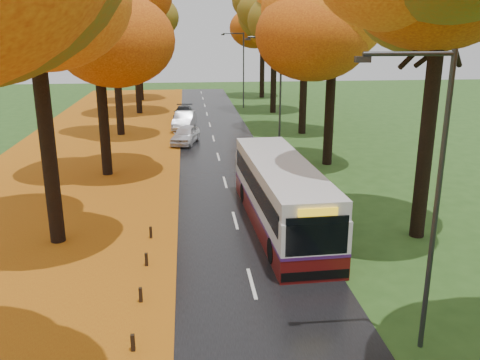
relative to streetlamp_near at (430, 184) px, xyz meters
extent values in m
cube|color=black|center=(-3.95, 17.00, -4.69)|extent=(6.50, 90.00, 0.04)
cube|color=silver|center=(-3.95, 17.00, -4.67)|extent=(0.12, 90.00, 0.01)
cube|color=#95400D|center=(-12.95, 17.00, -4.70)|extent=(12.00, 90.00, 0.02)
cube|color=#B06D12|center=(-7.00, 17.00, -4.67)|extent=(0.90, 90.00, 0.01)
cylinder|color=black|center=(-11.45, 8.50, -0.14)|extent=(0.60, 0.60, 9.15)
cylinder|color=black|center=(-10.85, 18.50, -0.71)|extent=(0.60, 0.60, 8.00)
ellipsoid|color=orange|center=(-10.85, 18.50, 4.29)|extent=(9.20, 9.20, 7.18)
cylinder|color=black|center=(-11.45, 30.50, -0.43)|extent=(0.60, 0.60, 8.58)
ellipsoid|color=orange|center=(-11.45, 30.50, 4.93)|extent=(8.00, 8.00, 6.24)
cylinder|color=black|center=(-10.85, 41.50, -0.14)|extent=(0.60, 0.60, 9.15)
ellipsoid|color=orange|center=(-10.85, 41.50, 5.58)|extent=(9.20, 9.20, 7.18)
cylinder|color=black|center=(-11.45, 51.50, -0.71)|extent=(0.60, 0.60, 8.00)
ellipsoid|color=orange|center=(-11.45, 51.50, 4.29)|extent=(8.00, 8.00, 6.24)
cylinder|color=black|center=(3.55, 7.50, -0.11)|extent=(0.60, 0.60, 9.22)
cylinder|color=black|center=(2.95, 19.50, -0.62)|extent=(0.60, 0.60, 8.19)
ellipsoid|color=orange|center=(2.95, 19.50, 4.50)|extent=(9.20, 9.20, 7.18)
cylinder|color=black|center=(3.55, 29.50, -0.36)|extent=(0.60, 0.60, 8.70)
ellipsoid|color=orange|center=(3.55, 29.50, 5.08)|extent=(8.20, 8.20, 6.40)
cylinder|color=black|center=(2.95, 40.50, -0.11)|extent=(0.60, 0.60, 9.22)
ellipsoid|color=orange|center=(2.95, 40.50, 5.65)|extent=(9.20, 9.20, 7.18)
cylinder|color=black|center=(3.55, 52.50, -0.62)|extent=(0.60, 0.60, 8.19)
ellipsoid|color=orange|center=(3.55, 52.50, 4.50)|extent=(8.20, 8.20, 6.40)
cube|color=black|center=(-7.65, 0.60, -4.45)|extent=(0.11, 0.11, 0.52)
cube|color=black|center=(-7.65, 3.20, -4.45)|extent=(0.11, 0.11, 0.52)
cube|color=black|center=(-7.65, 5.80, -4.45)|extent=(0.11, 0.11, 0.52)
cube|color=black|center=(-7.65, 8.40, -4.45)|extent=(0.11, 0.11, 0.52)
cylinder|color=#333538|center=(0.25, 0.00, -0.71)|extent=(0.14, 0.14, 8.00)
cylinder|color=#333538|center=(-0.85, 0.00, 3.19)|extent=(2.20, 0.11, 0.11)
cube|color=#333538|center=(-1.95, 0.00, 3.07)|extent=(0.35, 0.18, 0.14)
cylinder|color=#333538|center=(0.25, 22.00, -0.71)|extent=(0.14, 0.14, 8.00)
cylinder|color=#333538|center=(-0.85, 22.00, 3.19)|extent=(2.20, 0.11, 0.11)
cube|color=#333538|center=(-1.95, 22.00, 3.07)|extent=(0.35, 0.18, 0.14)
cylinder|color=#333538|center=(0.25, 44.00, -0.71)|extent=(0.14, 0.14, 8.00)
cylinder|color=#333538|center=(-0.85, 44.00, 3.19)|extent=(2.20, 0.11, 0.11)
cube|color=#333538|center=(-1.95, 44.00, 3.07)|extent=(0.35, 0.18, 0.14)
cube|color=#510D0C|center=(-2.00, 9.23, -4.23)|extent=(2.91, 10.96, 0.89)
cube|color=silver|center=(-2.00, 9.23, -3.14)|extent=(2.91, 10.96, 1.28)
cube|color=silver|center=(-2.00, 9.23, -2.15)|extent=(2.85, 10.74, 0.69)
cube|color=#401958|center=(-2.00, 9.23, -3.73)|extent=(2.93, 10.98, 0.12)
cube|color=black|center=(-2.00, 9.23, -2.75)|extent=(2.91, 10.09, 0.84)
cube|color=black|center=(-1.78, 3.83, -2.94)|extent=(2.17, 0.15, 1.38)
cube|color=yellow|center=(-1.78, 3.83, -2.09)|extent=(1.36, 0.12, 0.28)
cube|color=black|center=(-1.78, 3.85, -4.40)|extent=(2.42, 0.22, 0.35)
cylinder|color=black|center=(-2.96, 5.49, -4.18)|extent=(0.32, 1.00, 0.99)
cylinder|color=black|center=(-0.73, 5.59, -4.18)|extent=(0.32, 1.00, 0.99)
cylinder|color=black|center=(-3.24, 12.44, -4.18)|extent=(0.32, 1.00, 0.99)
cylinder|color=black|center=(-1.02, 12.53, -4.18)|extent=(0.32, 1.00, 0.99)
imported|color=silver|center=(-6.14, 26.41, -3.99)|extent=(2.56, 4.27, 1.36)
imported|color=#A7AAAF|center=(-6.21, 32.27, -3.93)|extent=(2.25, 4.72, 1.49)
imported|color=black|center=(-6.30, 36.72, -4.03)|extent=(2.01, 4.50, 1.28)
camera|label=1|loc=(-6.00, -11.57, 3.76)|focal=38.00mm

